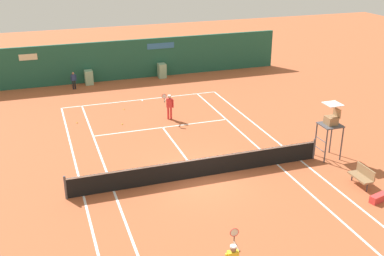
% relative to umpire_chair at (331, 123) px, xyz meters
% --- Properties ---
extents(ground_plane, '(80.00, 80.00, 0.01)m').
position_rel_umpire_chair_xyz_m(ground_plane, '(-6.74, 0.68, -1.87)').
color(ground_plane, '#B25633').
extents(tennis_net, '(12.10, 0.10, 1.07)m').
position_rel_umpire_chair_xyz_m(tennis_net, '(-6.74, 0.11, -1.36)').
color(tennis_net, '#4C4C51').
rests_on(tennis_net, ground_plane).
extents(sponsor_back_wall, '(25.00, 1.02, 3.02)m').
position_rel_umpire_chair_xyz_m(sponsor_back_wall, '(-6.74, 17.08, -0.41)').
color(sponsor_back_wall, '#1E5642').
rests_on(sponsor_back_wall, ground_plane).
extents(umpire_chair, '(1.00, 1.00, 2.86)m').
position_rel_umpire_chair_xyz_m(umpire_chair, '(0.00, 0.00, 0.00)').
color(umpire_chair, '#47474C').
rests_on(umpire_chair, ground_plane).
extents(player_bench, '(0.54, 1.21, 0.88)m').
position_rel_umpire_chair_xyz_m(player_bench, '(-0.21, -2.96, -1.37)').
color(player_bench, '#38383D').
rests_on(player_bench, ground_plane).
extents(equipment_bag, '(1.03, 0.51, 0.32)m').
position_rel_umpire_chair_xyz_m(equipment_bag, '(-0.30, -4.32, -1.72)').
color(equipment_bag, '#DB3838').
rests_on(equipment_bag, ground_plane).
extents(player_on_baseline, '(0.80, 0.62, 1.78)m').
position_rel_umpire_chair_xyz_m(player_on_baseline, '(-5.99, 7.65, -0.94)').
color(player_on_baseline, red).
rests_on(player_on_baseline, ground_plane).
extents(ball_kid_left_post, '(0.43, 0.18, 1.28)m').
position_rel_umpire_chair_xyz_m(ball_kid_left_post, '(-10.82, 15.69, -1.14)').
color(ball_kid_left_post, black).
rests_on(ball_kid_left_post, ground_plane).
extents(tennis_ball_near_service_line, '(0.07, 0.07, 0.07)m').
position_rel_umpire_chair_xyz_m(tennis_ball_near_service_line, '(-11.38, 8.80, -1.84)').
color(tennis_ball_near_service_line, '#CCE033').
rests_on(tennis_ball_near_service_line, ground_plane).
extents(tennis_ball_by_sideline, '(0.07, 0.07, 0.07)m').
position_rel_umpire_chair_xyz_m(tennis_ball_by_sideline, '(-8.88, 7.70, -1.84)').
color(tennis_ball_by_sideline, '#CCE033').
rests_on(tennis_ball_by_sideline, ground_plane).
extents(tennis_ball_mid_court, '(0.07, 0.07, 0.07)m').
position_rel_umpire_chair_xyz_m(tennis_ball_mid_court, '(-8.28, 10.22, -1.84)').
color(tennis_ball_mid_court, '#CCE033').
rests_on(tennis_ball_mid_court, ground_plane).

